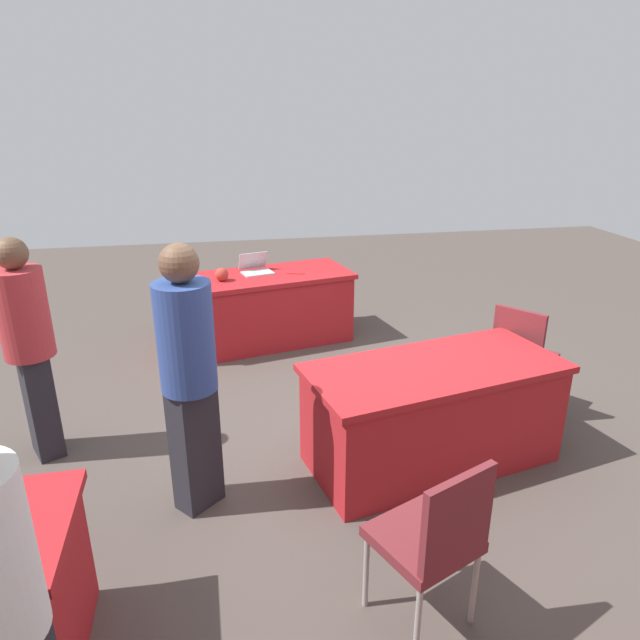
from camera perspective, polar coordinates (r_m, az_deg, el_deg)
name	(u,v)px	position (r m, az deg, el deg)	size (l,w,h in m)	color
ground_plane	(347,432)	(4.64, 2.78, -11.22)	(14.40, 14.40, 0.00)	#4C423D
table_foreground	(264,308)	(6.23, -5.65, 1.20)	(2.01, 1.18, 0.77)	#AD1E23
table_mid_left	(432,413)	(4.20, 11.23, -9.19)	(1.95, 1.17, 0.77)	#AD1E23
chair_tucked_left	(522,352)	(4.99, 19.64, -3.06)	(0.62, 0.62, 0.95)	#9E9993
chair_tucked_right	(434,535)	(2.91, 11.43, -20.49)	(0.58, 0.58, 0.96)	#9E9993
person_presenter	(28,340)	(4.47, -27.32, -1.82)	(0.46, 0.46, 1.65)	#26262D
person_attendee_standing	(188,369)	(3.50, -13.11, -4.78)	(0.48, 0.48, 1.74)	#26262D
laptop_silver	(256,269)	(6.18, -6.45, 5.12)	(0.38, 0.36, 0.21)	silver
yarn_ball	(222,274)	(5.93, -9.87, 4.55)	(0.14, 0.14, 0.14)	#B2382D
scissors_red	(295,273)	(6.12, -2.49, 4.72)	(0.18, 0.04, 0.01)	red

